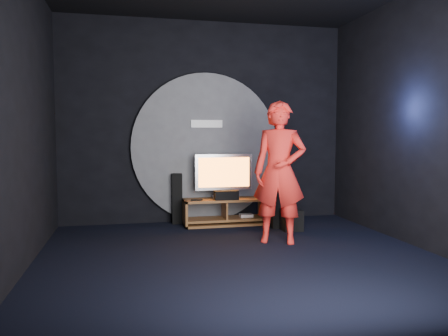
# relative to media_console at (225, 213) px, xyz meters

# --- Properties ---
(floor) EXTENTS (5.00, 5.00, 0.00)m
(floor) POSITION_rel_media_console_xyz_m (-0.25, -2.05, -0.19)
(floor) COLOR black
(floor) RESTS_ON ground
(back_wall) EXTENTS (5.00, 0.04, 3.50)m
(back_wall) POSITION_rel_media_console_xyz_m (-0.25, 0.45, 1.56)
(back_wall) COLOR black
(back_wall) RESTS_ON ground
(front_wall) EXTENTS (5.00, 0.04, 3.50)m
(front_wall) POSITION_rel_media_console_xyz_m (-0.25, -4.55, 1.56)
(front_wall) COLOR black
(front_wall) RESTS_ON ground
(left_wall) EXTENTS (0.04, 5.00, 3.50)m
(left_wall) POSITION_rel_media_console_xyz_m (-2.75, -2.05, 1.56)
(left_wall) COLOR black
(left_wall) RESTS_ON ground
(right_wall) EXTENTS (0.04, 5.00, 3.50)m
(right_wall) POSITION_rel_media_console_xyz_m (2.25, -2.05, 1.56)
(right_wall) COLOR black
(right_wall) RESTS_ON ground
(wall_disc_panel) EXTENTS (2.60, 0.11, 2.60)m
(wall_disc_panel) POSITION_rel_media_console_xyz_m (-0.25, 0.39, 1.11)
(wall_disc_panel) COLOR #515156
(wall_disc_panel) RESTS_ON ground
(media_console) EXTENTS (1.39, 0.45, 0.45)m
(media_console) POSITION_rel_media_console_xyz_m (0.00, 0.00, 0.00)
(media_console) COLOR brown
(media_console) RESTS_ON ground
(tv) EXTENTS (0.99, 0.22, 0.75)m
(tv) POSITION_rel_media_console_xyz_m (-0.01, 0.07, 0.67)
(tv) COLOR #B6B7BE
(tv) RESTS_ON media_console
(center_speaker) EXTENTS (0.40, 0.15, 0.15)m
(center_speaker) POSITION_rel_media_console_xyz_m (-0.01, -0.13, 0.33)
(center_speaker) COLOR black
(center_speaker) RESTS_ON media_console
(remote) EXTENTS (0.18, 0.05, 0.02)m
(remote) POSITION_rel_media_console_xyz_m (-0.50, -0.12, 0.27)
(remote) COLOR black
(remote) RESTS_ON media_console
(tower_speaker_left) EXTENTS (0.17, 0.19, 0.87)m
(tower_speaker_left) POSITION_rel_media_console_xyz_m (-0.79, 0.30, 0.24)
(tower_speaker_left) COLOR black
(tower_speaker_left) RESTS_ON ground
(tower_speaker_right) EXTENTS (0.17, 0.19, 0.87)m
(tower_speaker_right) POSITION_rel_media_console_xyz_m (0.77, -0.41, 0.24)
(tower_speaker_right) COLOR black
(tower_speaker_right) RESTS_ON ground
(subwoofer) EXTENTS (0.30, 0.30, 0.34)m
(subwoofer) POSITION_rel_media_console_xyz_m (0.95, -0.65, -0.03)
(subwoofer) COLOR black
(subwoofer) RESTS_ON ground
(player) EXTENTS (0.86, 0.74, 2.01)m
(player) POSITION_rel_media_console_xyz_m (0.49, -1.33, 0.81)
(player) COLOR red
(player) RESTS_ON ground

